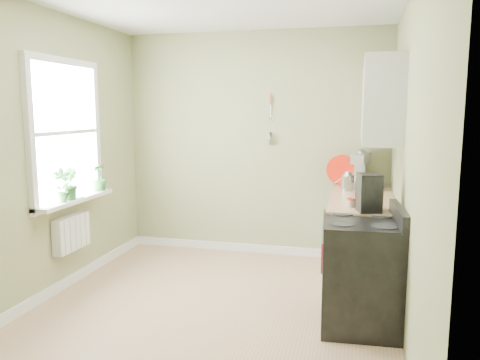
% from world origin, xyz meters
% --- Properties ---
extents(floor, '(3.20, 3.60, 0.02)m').
position_xyz_m(floor, '(0.00, 0.00, -0.01)').
color(floor, '#A77F5D').
rests_on(floor, ground).
extents(wall_back, '(3.20, 0.02, 2.70)m').
position_xyz_m(wall_back, '(0.00, 1.81, 1.35)').
color(wall_back, '#959968').
rests_on(wall_back, floor).
extents(wall_left, '(0.02, 3.60, 2.70)m').
position_xyz_m(wall_left, '(-1.61, 0.00, 1.35)').
color(wall_left, '#959968').
rests_on(wall_left, floor).
extents(wall_right, '(0.02, 3.60, 2.70)m').
position_xyz_m(wall_right, '(1.61, 0.00, 1.35)').
color(wall_right, '#959968').
rests_on(wall_right, floor).
extents(base_cabinets, '(0.60, 1.60, 0.87)m').
position_xyz_m(base_cabinets, '(1.30, 1.00, 0.43)').
color(base_cabinets, silver).
rests_on(base_cabinets, floor).
extents(countertop, '(0.64, 1.60, 0.04)m').
position_xyz_m(countertop, '(1.29, 1.00, 0.89)').
color(countertop, tan).
rests_on(countertop, base_cabinets).
extents(upper_cabinets, '(0.35, 1.40, 0.80)m').
position_xyz_m(upper_cabinets, '(1.43, 1.10, 1.85)').
color(upper_cabinets, silver).
rests_on(upper_cabinets, wall_right).
extents(window, '(0.06, 1.14, 1.44)m').
position_xyz_m(window, '(-1.58, 0.30, 1.55)').
color(window, white).
rests_on(window, wall_left).
extents(window_sill, '(0.18, 1.14, 0.04)m').
position_xyz_m(window_sill, '(-1.51, 0.30, 0.88)').
color(window_sill, white).
rests_on(window_sill, wall_left).
extents(radiator, '(0.12, 0.50, 0.35)m').
position_xyz_m(radiator, '(-1.54, 0.25, 0.55)').
color(radiator, white).
rests_on(radiator, wall_left).
extents(wall_utensils, '(0.02, 0.14, 0.58)m').
position_xyz_m(wall_utensils, '(0.20, 1.78, 1.56)').
color(wall_utensils, tan).
rests_on(wall_utensils, wall_back).
extents(stove, '(0.68, 0.76, 1.01)m').
position_xyz_m(stove, '(1.28, 0.05, 0.45)').
color(stove, black).
rests_on(stove, floor).
extents(stand_mixer, '(0.29, 0.38, 0.42)m').
position_xyz_m(stand_mixer, '(1.26, 1.57, 1.09)').
color(stand_mixer, '#B2B2B7').
rests_on(stand_mixer, countertop).
extents(kettle, '(0.20, 0.12, 0.21)m').
position_xyz_m(kettle, '(1.12, 1.31, 1.01)').
color(kettle, silver).
rests_on(kettle, countertop).
extents(coffee_maker, '(0.23, 0.24, 0.32)m').
position_xyz_m(coffee_maker, '(1.32, 0.30, 1.06)').
color(coffee_maker, black).
rests_on(coffee_maker, countertop).
extents(red_tray, '(0.35, 0.09, 0.35)m').
position_xyz_m(red_tray, '(1.05, 1.72, 1.08)').
color(red_tray, red).
rests_on(red_tray, countertop).
extents(jar, '(0.07, 0.07, 0.08)m').
position_xyz_m(jar, '(1.18, 0.44, 0.95)').
color(jar, tan).
rests_on(jar, countertop).
extents(plant_a, '(0.21, 0.21, 0.33)m').
position_xyz_m(plant_a, '(-1.50, 0.08, 1.07)').
color(plant_a, '#296227').
rests_on(plant_a, window_sill).
extents(plant_b, '(0.22, 0.22, 0.32)m').
position_xyz_m(plant_b, '(-1.50, 0.20, 1.06)').
color(plant_b, '#296227').
rests_on(plant_b, window_sill).
extents(plant_c, '(0.20, 0.20, 0.29)m').
position_xyz_m(plant_c, '(-1.50, 0.74, 1.05)').
color(plant_c, '#296227').
rests_on(plant_c, window_sill).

